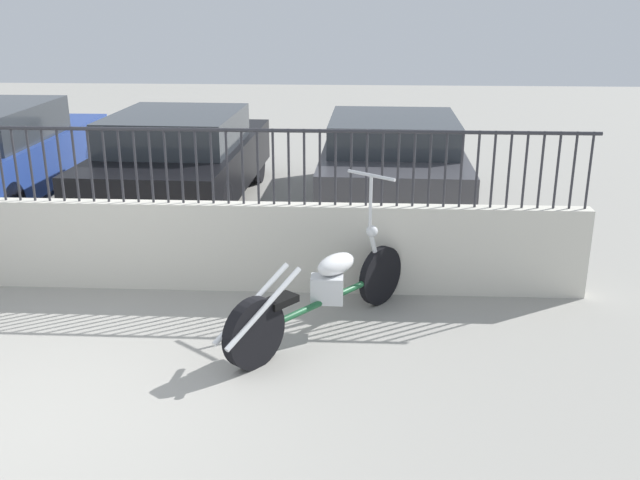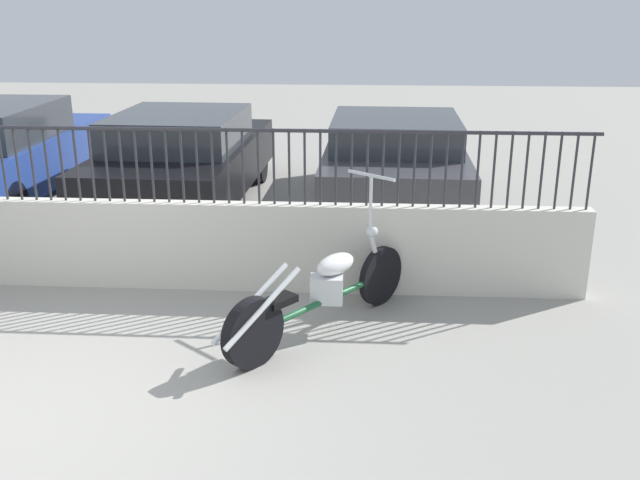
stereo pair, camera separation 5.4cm
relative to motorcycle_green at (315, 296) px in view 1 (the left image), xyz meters
name	(u,v)px [view 1 (the left image)]	position (x,y,z in m)	size (l,w,h in m)	color
ground_plane	(15,419)	(-2.02, -1.41, -0.37)	(40.00, 40.00, 0.00)	gray
low_wall	(121,244)	(-2.02, 1.02, 0.07)	(9.19, 0.18, 0.89)	beige
fence_railing	(112,154)	(-2.02, 1.02, 0.99)	(9.19, 0.04, 0.74)	#2D2D33
motorcycle_green	(315,296)	(0.00, 0.00, 0.00)	(1.53, 1.86, 1.31)	black
car_black	(181,158)	(-2.11, 4.05, 0.30)	(1.94, 4.25, 1.31)	black
car_dark_grey	(392,160)	(0.82, 4.12, 0.28)	(1.95, 4.00, 1.28)	black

